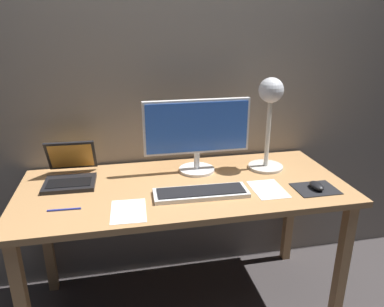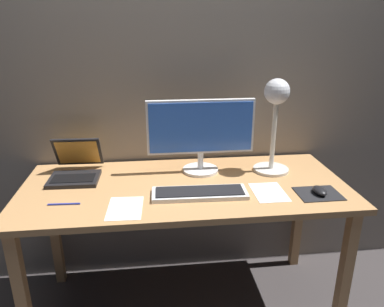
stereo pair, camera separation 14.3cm
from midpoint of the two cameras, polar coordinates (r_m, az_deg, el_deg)
ground_plane at (r=2.22m, az=-3.09°, el=-22.51°), size 4.80×4.80×0.00m
back_wall at (r=2.05m, az=-5.55°, el=14.27°), size 4.80×0.06×2.60m
desk at (r=1.84m, az=-3.47°, el=-7.18°), size 1.60×0.70×0.74m
monitor at (r=1.89m, az=-1.38°, el=3.48°), size 0.56×0.19×0.39m
keyboard_main at (r=1.70m, az=-1.00°, el=-6.19°), size 0.44×0.15×0.03m
laptop at (r=1.96m, az=-20.48°, el=-2.45°), size 0.25×0.30×0.19m
desk_lamp at (r=1.93m, az=10.02°, el=7.03°), size 0.19×0.19×0.49m
mousepad at (r=1.83m, az=16.66°, el=-5.35°), size 0.20×0.16×0.00m
mouse at (r=1.82m, az=16.84°, el=-4.89°), size 0.06×0.10×0.03m
paper_sheet_near_mouse at (r=1.78m, az=9.59°, el=-5.58°), size 0.15×0.21×0.00m
paper_sheet_by_keyboard at (r=1.60m, az=-12.48°, el=-8.83°), size 0.16×0.22×0.00m
pen at (r=1.69m, az=-21.72°, el=-8.20°), size 0.14×0.01×0.01m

